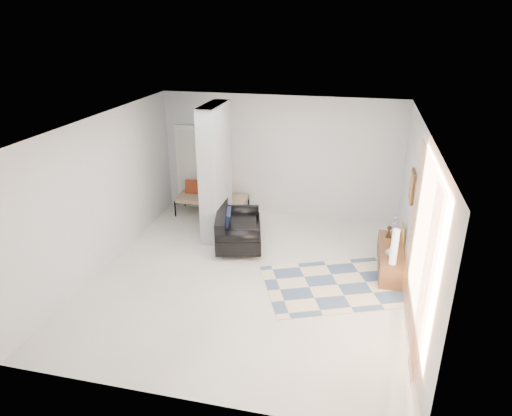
# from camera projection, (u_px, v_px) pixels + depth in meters

# --- Properties ---
(floor) EXTENTS (6.00, 6.00, 0.00)m
(floor) POSITION_uv_depth(u_px,v_px,m) (249.00, 276.00, 8.31)
(floor) COLOR beige
(floor) RESTS_ON ground
(ceiling) EXTENTS (6.00, 6.00, 0.00)m
(ceiling) POSITION_uv_depth(u_px,v_px,m) (248.00, 124.00, 7.23)
(ceiling) COLOR white
(ceiling) RESTS_ON wall_back
(wall_back) EXTENTS (6.00, 0.00, 6.00)m
(wall_back) POSITION_uv_depth(u_px,v_px,m) (280.00, 157.00, 10.47)
(wall_back) COLOR silver
(wall_back) RESTS_ON ground
(wall_front) EXTENTS (6.00, 0.00, 6.00)m
(wall_front) POSITION_uv_depth(u_px,v_px,m) (183.00, 305.00, 5.08)
(wall_front) COLOR silver
(wall_front) RESTS_ON ground
(wall_left) EXTENTS (0.00, 6.00, 6.00)m
(wall_left) POSITION_uv_depth(u_px,v_px,m) (103.00, 192.00, 8.35)
(wall_left) COLOR silver
(wall_left) RESTS_ON ground
(wall_right) EXTENTS (0.00, 6.00, 6.00)m
(wall_right) POSITION_uv_depth(u_px,v_px,m) (417.00, 220.00, 7.20)
(wall_right) COLOR silver
(wall_right) RESTS_ON ground
(partition_column) EXTENTS (0.35, 1.20, 2.80)m
(partition_column) POSITION_uv_depth(u_px,v_px,m) (215.00, 172.00, 9.44)
(partition_column) COLOR #A4A9AB
(partition_column) RESTS_ON floor
(hallway_door) EXTENTS (0.85, 0.06, 2.04)m
(hallway_door) POSITION_uv_depth(u_px,v_px,m) (194.00, 167.00, 11.02)
(hallway_door) COLOR white
(hallway_door) RESTS_ON floor
(curtain) EXTENTS (0.00, 2.55, 2.55)m
(curtain) POSITION_uv_depth(u_px,v_px,m) (419.00, 250.00, 6.16)
(curtain) COLOR orange
(curtain) RESTS_ON wall_right
(wall_art) EXTENTS (0.04, 0.45, 0.55)m
(wall_art) POSITION_uv_depth(u_px,v_px,m) (412.00, 186.00, 7.92)
(wall_art) COLOR #3A2410
(wall_art) RESTS_ON wall_right
(media_console) EXTENTS (0.45, 1.63, 0.80)m
(media_console) POSITION_uv_depth(u_px,v_px,m) (391.00, 258.00, 8.52)
(media_console) COLOR brown
(media_console) RESTS_ON floor
(loveseat) EXTENTS (1.22, 1.68, 0.76)m
(loveseat) POSITION_uv_depth(u_px,v_px,m) (236.00, 228.00, 9.36)
(loveseat) COLOR silver
(loveseat) RESTS_ON floor
(daybed) EXTENTS (1.68, 0.74, 0.77)m
(daybed) POSITION_uv_depth(u_px,v_px,m) (211.00, 197.00, 10.84)
(daybed) COLOR black
(daybed) RESTS_ON floor
(area_rug) EXTENTS (2.95, 2.49, 0.01)m
(area_rug) POSITION_uv_depth(u_px,v_px,m) (338.00, 285.00, 8.04)
(area_rug) COLOR beige
(area_rug) RESTS_ON floor
(cylinder_lamp) EXTENTS (0.12, 0.12, 0.66)m
(cylinder_lamp) POSITION_uv_depth(u_px,v_px,m) (394.00, 247.00, 7.82)
(cylinder_lamp) COLOR white
(cylinder_lamp) RESTS_ON media_console
(bronze_figurine) EXTENTS (0.12, 0.12, 0.23)m
(bronze_figurine) POSITION_uv_depth(u_px,v_px,m) (389.00, 232.00, 8.85)
(bronze_figurine) COLOR black
(bronze_figurine) RESTS_ON media_console
(vase) EXTENTS (0.20, 0.20, 0.19)m
(vase) POSITION_uv_depth(u_px,v_px,m) (390.00, 251.00, 8.16)
(vase) COLOR white
(vase) RESTS_ON media_console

